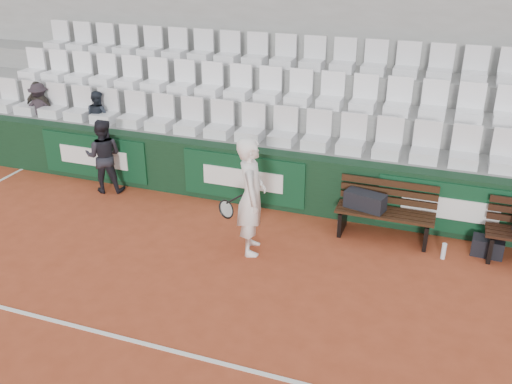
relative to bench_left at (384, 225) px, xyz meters
name	(u,v)px	position (x,y,z in m)	size (l,w,h in m)	color
ground	(143,344)	(-2.27, -3.50, -0.23)	(80.00, 80.00, 0.00)	#AA4426
court_baseline	(143,343)	(-2.27, -3.50, -0.22)	(18.00, 0.06, 0.01)	white
back_barrier	(261,178)	(-2.20, 0.49, 0.28)	(18.00, 0.34, 1.00)	#10311A
grandstand_tier_front	(269,164)	(-2.27, 1.12, 0.28)	(18.00, 0.95, 1.00)	gray
grandstand_tier_mid	(284,136)	(-2.27, 2.07, 0.50)	(18.00, 0.95, 1.45)	gray
grandstand_tier_back	(298,112)	(-2.27, 3.02, 0.72)	(18.00, 0.95, 1.90)	gray
grandstand_rear_wall	(308,46)	(-2.27, 3.65, 1.98)	(18.00, 0.30, 4.40)	gray
seat_row_front	(266,125)	(-2.27, 0.95, 1.09)	(11.90, 0.44, 0.63)	silver
seat_row_mid	(283,86)	(-2.27, 1.90, 1.54)	(11.90, 0.44, 0.63)	white
seat_row_back	(298,52)	(-2.27, 2.85, 1.99)	(11.90, 0.44, 0.63)	silver
bench_left	(384,225)	(0.00, 0.00, 0.00)	(1.50, 0.56, 0.45)	#341C0F
sports_bag_left	(365,201)	(-0.32, 0.01, 0.36)	(0.62, 0.27, 0.27)	black
sports_bag_ground	(488,247)	(1.53, -0.01, -0.09)	(0.45, 0.27, 0.27)	black
water_bottle_near	(339,226)	(-0.68, -0.07, -0.11)	(0.06, 0.06, 0.23)	silver
water_bottle_far	(444,251)	(0.93, -0.34, -0.10)	(0.07, 0.07, 0.25)	silver
tennis_player	(251,196)	(-1.81, -1.06, 0.67)	(0.81, 0.76, 1.79)	white
ball_kid	(104,156)	(-5.07, 0.06, 0.46)	(0.67, 0.52, 1.37)	black
spectator_a	(37,87)	(-7.12, 1.00, 1.32)	(0.70, 0.40, 1.08)	#282026
spectator_b	(36,87)	(-7.14, 1.00, 1.33)	(0.65, 0.27, 1.11)	#312D27
spectator_c	(96,94)	(-5.75, 1.00, 1.29)	(0.51, 0.39, 1.04)	#1D222B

